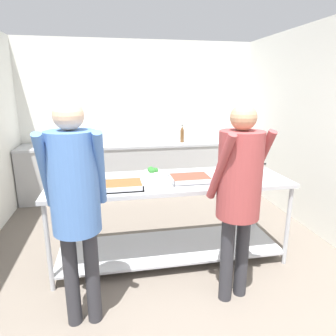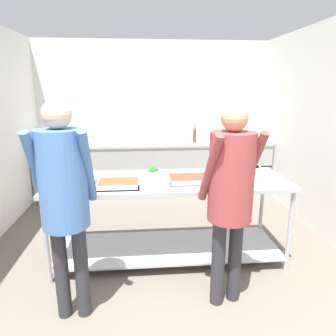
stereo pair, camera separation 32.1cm
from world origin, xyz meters
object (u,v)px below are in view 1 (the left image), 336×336
Objects in this scene: plate_stack at (221,173)px; water_bottle at (182,134)px; sauce_pan at (245,166)px; serving_tray_vegetables at (190,179)px; serving_tray_greens at (121,186)px; broccoli_bowl at (153,173)px; serving_tray_roast at (75,187)px; guest_serving_left at (75,194)px; guest_serving_right at (239,185)px.

water_bottle is (0.07, 2.08, 0.12)m from plate_stack.
serving_tray_vegetables is at bearing -156.87° from sauce_pan.
serving_tray_greens is 0.47m from broccoli_bowl.
serving_tray_roast and serving_tray_greens have the same top height.
serving_tray_roast is 1.44× the size of plate_stack.
serving_tray_greens is 1.10m from plate_stack.
water_bottle is at bearing 62.80° from guest_serving_left.
serving_tray_vegetables is at bearing -101.39° from water_bottle.
sauce_pan is 2.10m from guest_serving_left.
guest_serving_right reaches higher than plate_stack.
serving_tray_greens is at bearing 148.95° from guest_serving_right.
guest_serving_left is (-1.44, -0.84, 0.16)m from plate_stack.
serving_tray_roast is at bearing -173.95° from plate_stack.
serving_tray_greens is at bearing -6.00° from serving_tray_roast.
plate_stack is 2.09m from water_bottle.
sauce_pan is (1.11, 0.10, -0.00)m from broccoli_bowl.
plate_stack is at bearing 17.01° from serving_tray_vegetables.
broccoli_bowl is 2.14m from water_bottle.
plate_stack reaches higher than serving_tray_roast.
broccoli_bowl is at bearing 148.41° from serving_tray_vegetables.
serving_tray_greens is 1.52m from sauce_pan.
serving_tray_roast is 0.44m from serving_tray_greens.
serving_tray_roast is 1.93m from sauce_pan.
serving_tray_greens is at bearing -169.17° from plate_stack.
broccoli_bowl is at bearing 41.55° from serving_tray_greens.
serving_tray_roast is 0.70m from guest_serving_left.
guest_serving_left is 1.30m from guest_serving_right.
guest_serving_right is at bearing -117.54° from sauce_pan.
water_bottle is (0.20, 2.86, -0.01)m from guest_serving_right.
serving_tray_greens is 1.01× the size of sauce_pan.
guest_serving_right reaches higher than sauce_pan.
serving_tray_vegetables is at bearing -31.59° from broccoli_bowl.
sauce_pan is at bearing 5.31° from broccoli_bowl.
guest_serving_right is (0.95, -0.57, 0.13)m from serving_tray_greens.
serving_tray_roast is 0.99× the size of sauce_pan.
guest_serving_right is (-0.51, -0.98, 0.12)m from sauce_pan.
serving_tray_roast and serving_tray_vegetables have the same top height.
guest_serving_right reaches higher than serving_tray_roast.
plate_stack is 0.68× the size of sauce_pan.
serving_tray_vegetables is at bearing 7.40° from serving_tray_greens.
serving_tray_vegetables is 0.23× the size of guest_serving_left.
serving_tray_roast is at bearing 97.09° from guest_serving_left.
plate_stack is (1.52, 0.16, 0.00)m from serving_tray_roast.
serving_tray_roast is at bearing -161.44° from broccoli_bowl.
guest_serving_left reaches higher than sauce_pan.
sauce_pan is 1.91m from water_bottle.
sauce_pan is at bearing -80.63° from water_bottle.
serving_tray_roast is at bearing -177.71° from serving_tray_vegetables.
water_bottle is at bearing 88.20° from plate_stack.
broccoli_bowl is (0.35, 0.31, 0.02)m from serving_tray_greens.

